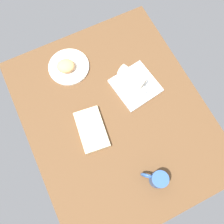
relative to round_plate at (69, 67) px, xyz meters
The scene contains 8 objects.
dining_table 37.38cm from the round_plate, 163.18° to the right, with size 110.00×90.00×4.00cm, color brown.
round_plate is the anchor object (origin of this frame).
scone_pastry 3.43cm from the round_plate, 111.06° to the left, with size 9.61×8.17×4.72cm, color tan.
square_plate 37.83cm from the round_plate, 133.51° to the right, with size 21.35×21.35×1.60cm, color white.
sauce_cup 41.68cm from the round_plate, 137.74° to the right, with size 5.25×5.25×2.10cm.
breakfast_wrap 35.21cm from the round_plate, 129.49° to the right, with size 6.65×6.65×14.42cm, color beige.
book_stack 37.85cm from the round_plate, behind, with size 23.16×15.44×2.50cm.
coffee_mug 74.26cm from the round_plate, 169.32° to the right, with size 10.14×10.49×8.89cm.
Camera 1 is at (-32.77, 18.03, 121.49)cm, focal length 38.54 mm.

